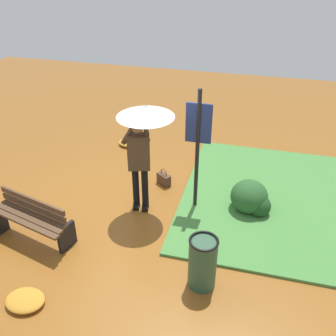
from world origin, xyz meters
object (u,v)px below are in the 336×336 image
at_px(trash_bin, 203,262).
at_px(handbag, 164,179).
at_px(info_sign_post, 198,137).
at_px(person_with_umbrella, 143,132).
at_px(park_bench, 31,220).

bearing_deg(trash_bin, handbag, 117.02).
distance_m(info_sign_post, handbag, 1.62).
xyz_separation_m(info_sign_post, trash_bin, (0.45, -1.81, -1.03)).
distance_m(person_with_umbrella, park_bench, 2.31).
bearing_deg(park_bench, person_with_umbrella, 40.45).
distance_m(handbag, park_bench, 2.72).
relative_size(handbag, park_bench, 0.26).
height_order(person_with_umbrella, info_sign_post, info_sign_post).
relative_size(park_bench, trash_bin, 1.72).
relative_size(handbag, trash_bin, 0.44).
distance_m(park_bench, trash_bin, 2.88).
bearing_deg(park_bench, trash_bin, -4.76).
bearing_deg(info_sign_post, person_with_umbrella, -163.28).
relative_size(info_sign_post, park_bench, 1.61).
bearing_deg(trash_bin, info_sign_post, 103.97).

